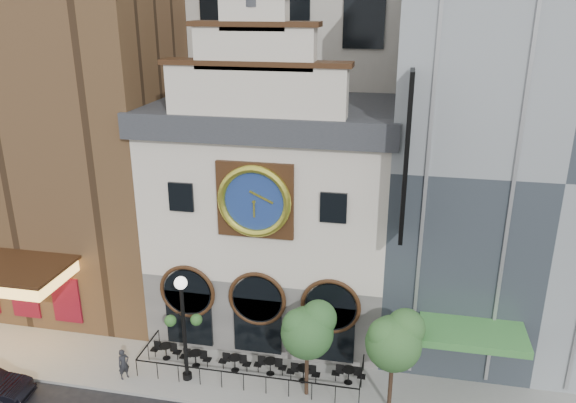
# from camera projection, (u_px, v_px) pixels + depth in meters

# --- Properties ---
(sidewalk) EXTENTS (44.00, 5.00, 0.15)m
(sidewalk) POSITION_uv_depth(u_px,v_px,m) (251.00, 374.00, 27.16)
(sidewalk) COLOR gray
(sidewalk) RESTS_ON ground
(clock_building) EXTENTS (12.60, 8.78, 18.65)m
(clock_building) POSITION_uv_depth(u_px,v_px,m) (275.00, 209.00, 29.84)
(clock_building) COLOR #605E5B
(clock_building) RESTS_ON ground
(theater_building) EXTENTS (14.00, 15.60, 25.00)m
(theater_building) POSITION_uv_depth(u_px,v_px,m) (62.00, 84.00, 32.26)
(theater_building) COLOR brown
(theater_building) RESTS_ON ground
(retail_building) EXTENTS (14.00, 14.40, 20.00)m
(retail_building) POSITION_uv_depth(u_px,v_px,m) (535.00, 148.00, 28.21)
(retail_building) COLOR gray
(retail_building) RESTS_ON ground
(cafe_railing) EXTENTS (10.60, 2.60, 0.90)m
(cafe_railing) POSITION_uv_depth(u_px,v_px,m) (251.00, 365.00, 26.99)
(cafe_railing) COLOR black
(cafe_railing) RESTS_ON sidewalk
(bistro_0) EXTENTS (1.58, 0.68, 0.90)m
(bistro_0) POSITION_uv_depth(u_px,v_px,m) (166.00, 351.00, 28.10)
(bistro_0) COLOR black
(bistro_0) RESTS_ON sidewalk
(bistro_1) EXTENTS (1.58, 0.68, 0.90)m
(bistro_1) POSITION_uv_depth(u_px,v_px,m) (196.00, 358.00, 27.53)
(bistro_1) COLOR black
(bistro_1) RESTS_ON sidewalk
(bistro_2) EXTENTS (1.58, 0.68, 0.90)m
(bistro_2) POSITION_uv_depth(u_px,v_px,m) (235.00, 362.00, 27.18)
(bistro_2) COLOR black
(bistro_2) RESTS_ON sidewalk
(bistro_3) EXTENTS (1.58, 0.68, 0.90)m
(bistro_3) POSITION_uv_depth(u_px,v_px,m) (270.00, 366.00, 26.93)
(bistro_3) COLOR black
(bistro_3) RESTS_ON sidewalk
(bistro_4) EXTENTS (1.58, 0.68, 0.90)m
(bistro_4) POSITION_uv_depth(u_px,v_px,m) (303.00, 373.00, 26.42)
(bistro_4) COLOR black
(bistro_4) RESTS_ON sidewalk
(bistro_5) EXTENTS (1.58, 0.68, 0.90)m
(bistro_5) POSITION_uv_depth(u_px,v_px,m) (348.00, 374.00, 26.30)
(bistro_5) COLOR black
(bistro_5) RESTS_ON sidewalk
(pedestrian) EXTENTS (0.62, 0.67, 1.54)m
(pedestrian) POSITION_uv_depth(u_px,v_px,m) (124.00, 364.00, 26.56)
(pedestrian) COLOR black
(pedestrian) RESTS_ON sidewalk
(lamppost) EXTENTS (1.68, 0.87, 5.40)m
(lamppost) POSITION_uv_depth(u_px,v_px,m) (183.00, 317.00, 25.63)
(lamppost) COLOR black
(lamppost) RESTS_ON sidewalk
(tree_left) EXTENTS (2.43, 2.34, 4.68)m
(tree_left) POSITION_uv_depth(u_px,v_px,m) (308.00, 329.00, 24.59)
(tree_left) COLOR #382619
(tree_left) RESTS_ON sidewalk
(tree_right) EXTENTS (2.49, 2.40, 4.80)m
(tree_right) POSITION_uv_depth(u_px,v_px,m) (395.00, 339.00, 23.68)
(tree_right) COLOR #382619
(tree_right) RESTS_ON sidewalk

